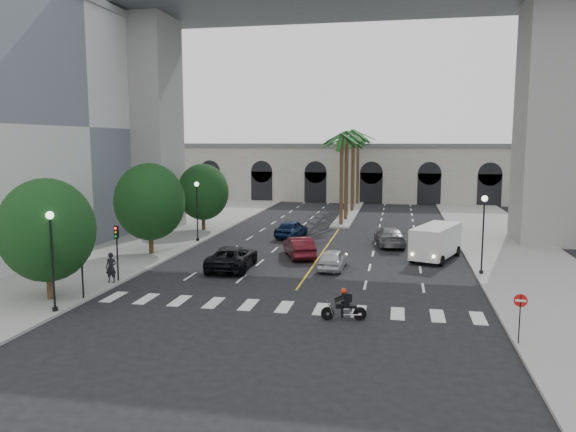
{
  "coord_description": "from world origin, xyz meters",
  "views": [
    {
      "loc": [
        5.91,
        -30.2,
        8.88
      ],
      "look_at": [
        -1.29,
        6.0,
        3.93
      ],
      "focal_mm": 35.0,
      "sensor_mm": 36.0,
      "label": 1
    }
  ],
  "objects_px": {
    "car_e": "(291,229)",
    "pedestrian_a": "(111,268)",
    "motorcycle_rider": "(345,306)",
    "do_not_enter_sign": "(520,309)",
    "traffic_signal_far": "(117,244)",
    "car_d": "(390,237)",
    "pedestrian_b": "(70,257)",
    "traffic_signal_near": "(81,257)",
    "lamp_post_left_far": "(197,206)",
    "car_b": "(299,247)",
    "lamp_post_right": "(483,228)",
    "cargo_van": "(436,241)",
    "lamp_post_left_near": "(52,253)",
    "car_a": "(333,259)",
    "car_c": "(232,257)"
  },
  "relations": [
    {
      "from": "car_c",
      "to": "car_d",
      "type": "bearing_deg",
      "value": -136.68
    },
    {
      "from": "traffic_signal_near",
      "to": "car_e",
      "type": "bearing_deg",
      "value": 71.62
    },
    {
      "from": "traffic_signal_near",
      "to": "car_a",
      "type": "xyz_separation_m",
      "value": [
        12.8,
        10.45,
        -1.79
      ]
    },
    {
      "from": "traffic_signal_far",
      "to": "car_b",
      "type": "distance_m",
      "value": 14.07
    },
    {
      "from": "traffic_signal_near",
      "to": "do_not_enter_sign",
      "type": "relative_size",
      "value": 1.55
    },
    {
      "from": "cargo_van",
      "to": "do_not_enter_sign",
      "type": "height_order",
      "value": "cargo_van"
    },
    {
      "from": "lamp_post_right",
      "to": "car_e",
      "type": "bearing_deg",
      "value": 141.37
    },
    {
      "from": "car_d",
      "to": "car_e",
      "type": "height_order",
      "value": "car_e"
    },
    {
      "from": "motorcycle_rider",
      "to": "lamp_post_left_near",
      "type": "bearing_deg",
      "value": 176.84
    },
    {
      "from": "lamp_post_left_near",
      "to": "do_not_enter_sign",
      "type": "xyz_separation_m",
      "value": [
        22.57,
        -0.27,
        -1.52
      ]
    },
    {
      "from": "car_d",
      "to": "do_not_enter_sign",
      "type": "relative_size",
      "value": 2.34
    },
    {
      "from": "car_c",
      "to": "pedestrian_b",
      "type": "xyz_separation_m",
      "value": [
        -10.76,
        -2.76,
        0.15
      ]
    },
    {
      "from": "traffic_signal_near",
      "to": "motorcycle_rider",
      "type": "xyz_separation_m",
      "value": [
        14.72,
        -0.61,
        -1.77
      ]
    },
    {
      "from": "lamp_post_left_far",
      "to": "pedestrian_b",
      "type": "distance_m",
      "value": 13.2
    },
    {
      "from": "car_a",
      "to": "lamp_post_right",
      "type": "bearing_deg",
      "value": -176.3
    },
    {
      "from": "car_b",
      "to": "lamp_post_left_near",
      "type": "bearing_deg",
      "value": 37.72
    },
    {
      "from": "motorcycle_rider",
      "to": "do_not_enter_sign",
      "type": "bearing_deg",
      "value": -25.93
    },
    {
      "from": "motorcycle_rider",
      "to": "pedestrian_b",
      "type": "height_order",
      "value": "pedestrian_b"
    },
    {
      "from": "car_c",
      "to": "car_e",
      "type": "relative_size",
      "value": 1.22
    },
    {
      "from": "cargo_van",
      "to": "pedestrian_a",
      "type": "xyz_separation_m",
      "value": [
        -20.22,
        -11.68,
        -0.34
      ]
    },
    {
      "from": "lamp_post_left_near",
      "to": "traffic_signal_far",
      "type": "xyz_separation_m",
      "value": [
        0.1,
        6.5,
        -0.71
      ]
    },
    {
      "from": "lamp_post_right",
      "to": "car_e",
      "type": "height_order",
      "value": "lamp_post_right"
    },
    {
      "from": "pedestrian_b",
      "to": "do_not_enter_sign",
      "type": "relative_size",
      "value": 0.7
    },
    {
      "from": "lamp_post_right",
      "to": "do_not_enter_sign",
      "type": "xyz_separation_m",
      "value": [
        -0.23,
        -13.27,
        -1.52
      ]
    },
    {
      "from": "do_not_enter_sign",
      "to": "lamp_post_right",
      "type": "bearing_deg",
      "value": 93.07
    },
    {
      "from": "cargo_van",
      "to": "do_not_enter_sign",
      "type": "relative_size",
      "value": 2.73
    },
    {
      "from": "motorcycle_rider",
      "to": "cargo_van",
      "type": "xyz_separation_m",
      "value": [
        5.3,
        15.81,
        0.68
      ]
    },
    {
      "from": "lamp_post_left_near",
      "to": "lamp_post_right",
      "type": "bearing_deg",
      "value": 29.69
    },
    {
      "from": "lamp_post_left_far",
      "to": "car_a",
      "type": "height_order",
      "value": "lamp_post_left_far"
    },
    {
      "from": "traffic_signal_near",
      "to": "pedestrian_a",
      "type": "bearing_deg",
      "value": 93.25
    },
    {
      "from": "lamp_post_left_near",
      "to": "traffic_signal_near",
      "type": "bearing_deg",
      "value": 87.71
    },
    {
      "from": "lamp_post_left_far",
      "to": "car_d",
      "type": "xyz_separation_m",
      "value": [
        16.63,
        1.7,
        -2.42
      ]
    },
    {
      "from": "pedestrian_a",
      "to": "do_not_enter_sign",
      "type": "bearing_deg",
      "value": -18.97
    },
    {
      "from": "car_e",
      "to": "pedestrian_a",
      "type": "bearing_deg",
      "value": 77.49
    },
    {
      "from": "traffic_signal_far",
      "to": "car_d",
      "type": "xyz_separation_m",
      "value": [
        16.53,
        16.2,
        -1.71
      ]
    },
    {
      "from": "lamp_post_right",
      "to": "traffic_signal_far",
      "type": "relative_size",
      "value": 1.47
    },
    {
      "from": "traffic_signal_near",
      "to": "car_b",
      "type": "distance_m",
      "value": 17.14
    },
    {
      "from": "lamp_post_left_far",
      "to": "pedestrian_a",
      "type": "bearing_deg",
      "value": -90.38
    },
    {
      "from": "lamp_post_left_near",
      "to": "pedestrian_a",
      "type": "relative_size",
      "value": 2.85
    },
    {
      "from": "car_a",
      "to": "car_e",
      "type": "distance_m",
      "value": 13.28
    },
    {
      "from": "traffic_signal_far",
      "to": "car_e",
      "type": "height_order",
      "value": "traffic_signal_far"
    },
    {
      "from": "car_b",
      "to": "car_d",
      "type": "bearing_deg",
      "value": -158.35
    },
    {
      "from": "lamp_post_left_far",
      "to": "car_d",
      "type": "bearing_deg",
      "value": 5.85
    },
    {
      "from": "traffic_signal_near",
      "to": "pedestrian_b",
      "type": "relative_size",
      "value": 2.21
    },
    {
      "from": "car_d",
      "to": "traffic_signal_far",
      "type": "bearing_deg",
      "value": 35.5
    },
    {
      "from": "motorcycle_rider",
      "to": "car_e",
      "type": "bearing_deg",
      "value": 96.81
    },
    {
      "from": "lamp_post_left_far",
      "to": "car_d",
      "type": "height_order",
      "value": "lamp_post_left_far"
    },
    {
      "from": "pedestrian_b",
      "to": "do_not_enter_sign",
      "type": "bearing_deg",
      "value": 23.01
    },
    {
      "from": "pedestrian_b",
      "to": "cargo_van",
      "type": "bearing_deg",
      "value": 61.04
    },
    {
      "from": "lamp_post_left_far",
      "to": "car_e",
      "type": "height_order",
      "value": "lamp_post_left_far"
    }
  ]
}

